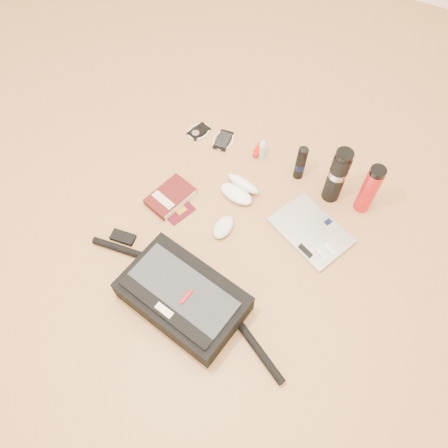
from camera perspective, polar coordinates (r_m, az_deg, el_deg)
The scene contains 14 objects.
ground at distance 1.79m, azimuth 0.53°, elevation -2.49°, with size 4.00×4.00×0.00m, color #AD7948.
messenger_bag at distance 1.64m, azimuth -5.45°, elevation -9.42°, with size 0.92×0.36×0.13m.
laptop at distance 1.84m, azimuth 11.27°, elevation -0.92°, with size 0.37×0.32×0.03m.
book at distance 1.90m, azimuth -6.99°, elevation 3.53°, with size 0.18×0.23×0.04m.
passport at distance 1.88m, azimuth -5.95°, elevation 1.73°, with size 0.13×0.15×0.01m.
mouse at distance 1.81m, azimuth -0.09°, elevation -0.41°, with size 0.08×0.12×0.04m.
sunglasses_case at distance 1.90m, azimuth 2.05°, elevation 4.60°, with size 0.18×0.16×0.09m.
ipod at distance 2.14m, azimuth -3.32°, elevation 11.98°, with size 0.12×0.12×0.01m.
phone at distance 2.10m, azimuth -0.10°, elevation 10.89°, with size 0.11×0.13×0.01m.
inhaler at distance 2.07m, azimuth 4.64°, elevation 9.77°, with size 0.03×0.10×0.03m.
spray_bottle at distance 2.02m, azimuth 5.03°, elevation 9.57°, with size 0.04×0.04×0.11m.
aerosol_can at distance 1.93m, azimuth 10.00°, elevation 7.90°, with size 0.05×0.05×0.19m.
thermos_black at distance 1.86m, azimuth 14.55°, elevation 6.12°, with size 0.09×0.09×0.29m.
thermos_red at distance 1.87m, azimuth 18.44°, elevation 4.31°, with size 0.08×0.08×0.26m.
Camera 1 is at (0.37, -0.76, 1.58)m, focal length 35.00 mm.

